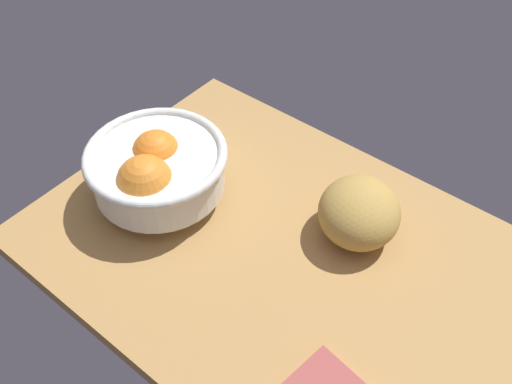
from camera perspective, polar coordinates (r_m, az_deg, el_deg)
ground_plane at (r=88.32cm, az=3.71°, el=-7.14°), size 81.62×54.87×3.00cm
fruit_bowl at (r=91.58cm, az=-10.15°, el=2.36°), size 23.09×23.09×12.42cm
bread_loaf at (r=87.86cm, az=10.47°, el=-2.04°), size 17.54×17.98×9.42cm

